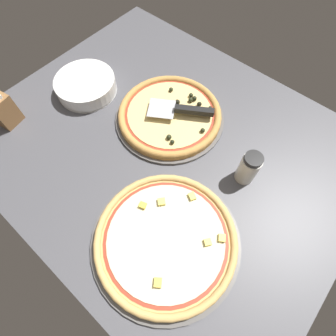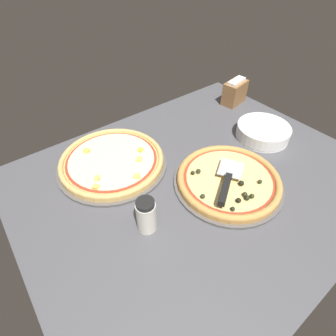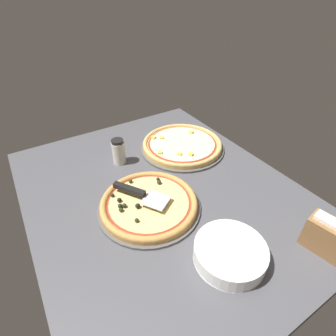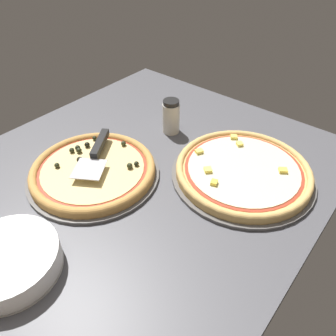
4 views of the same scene
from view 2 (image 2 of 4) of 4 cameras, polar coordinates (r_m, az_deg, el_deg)
The scene contains 9 objects.
ground_plane at distance 96.75cm, azimuth 6.54°, elevation -2.61°, with size 122.44×99.71×3.60cm, color #4C4C51.
pizza_pan_front at distance 94.34cm, azimuth 12.88°, elevation -3.16°, with size 38.10×38.10×1.00cm, color #565451.
pizza_front at distance 93.06cm, azimuth 13.05°, elevation -2.41°, with size 35.81×35.81×3.78cm.
pizza_pan_back at distance 101.23cm, azimuth -11.98°, elevation 0.88°, with size 41.16×41.16×1.00cm, color #565451.
pizza_back at distance 99.98cm, azimuth -12.13°, elevation 1.67°, with size 38.69×38.69×3.15cm.
serving_spatula at distance 86.75cm, azimuth 12.65°, elevation -3.38°, with size 21.42×16.20×2.00cm.
plate_stack at distance 118.44cm, azimuth 19.94°, elevation 7.46°, with size 21.89×21.89×5.60cm.
parmesan_shaker at distance 76.58cm, azimuth -4.76°, elevation -10.21°, with size 5.82×5.82×11.84cm.
napkin_holder at distance 139.23cm, azimuth 14.31°, elevation 15.71°, with size 13.41×9.32×12.17cm.
Camera 2 is at (-49.74, -46.27, 67.09)cm, focal length 28.00 mm.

